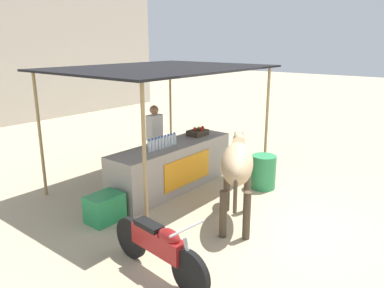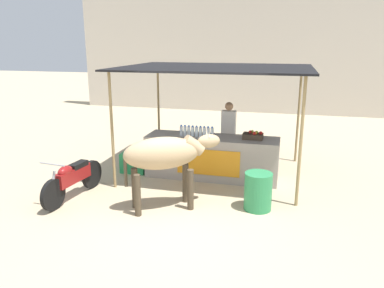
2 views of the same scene
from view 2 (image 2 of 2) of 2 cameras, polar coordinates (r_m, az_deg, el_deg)
The scene contains 11 objects.
ground_plane at distance 6.77m, azimuth -0.87°, elevation -11.26°, with size 60.00×60.00×0.00m, color tan.
building_wall_far at distance 17.01m, azimuth 9.38°, elevation 14.00°, with size 16.00×0.50×5.45m, color beige.
stall_counter at distance 8.59m, azimuth 3.02°, elevation -2.02°, with size 3.00×0.82×0.96m.
stall_awning at distance 8.52m, azimuth 3.62°, elevation 11.04°, with size 4.20×3.20×2.50m.
water_bottle_row at distance 8.46m, azimuth 0.69°, elevation 1.91°, with size 0.79×0.07×0.25m.
fruit_crate at distance 8.36m, azimuth 9.30°, elevation 1.25°, with size 0.44×0.32×0.18m.
vendor_behind_counter at distance 9.16m, azimuth 5.56°, elevation 1.42°, with size 0.34×0.22×1.65m.
cooler_box at distance 9.11m, azimuth -8.73°, elevation -2.74°, with size 0.60×0.44×0.48m, color #268C4C.
water_barrel at distance 7.09m, azimuth 10.03°, elevation -7.11°, with size 0.51×0.51×0.71m, color #2D8C51.
cow at distance 6.82m, azimuth -4.09°, elevation -1.75°, with size 1.75×1.24×1.44m.
motorcycle_parked at distance 7.79m, azimuth -17.72°, elevation -4.97°, with size 0.55×1.80×0.90m.
Camera 2 is at (1.62, -5.85, 3.01)m, focal length 35.00 mm.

